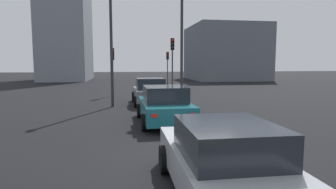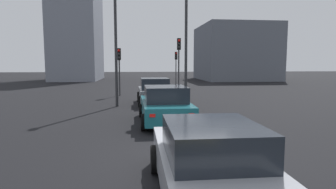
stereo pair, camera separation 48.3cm
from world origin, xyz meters
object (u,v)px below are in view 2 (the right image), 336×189
Objects in this scene: traffic_light_near_left at (119,62)px; traffic_light_near_right at (179,55)px; car_grey_lead at (155,92)px; street_lamp_far at (116,29)px; traffic_light_far_left at (176,61)px; car_silver_third at (210,162)px; street_lamp_kerbside at (186,21)px; car_teal_second at (165,105)px.

traffic_light_near_right reaches higher than traffic_light_near_left.
street_lamp_far reaches higher than car_grey_lead.
street_lamp_far is at bearing 108.61° from car_grey_lead.
traffic_light_near_right is 1.15× the size of traffic_light_far_left.
car_silver_third is 12.61m from street_lamp_far.
traffic_light_far_left is 17.37m from street_lamp_kerbside.
traffic_light_far_left reaches higher than car_grey_lead.
car_grey_lead is 5.67m from traffic_light_near_left.
car_teal_second is 6.86m from car_silver_third.
traffic_light_far_left reaches higher than car_teal_second.
traffic_light_near_left is 5.88m from street_lamp_far.
traffic_light_near_left is at bearing 25.63° from car_grey_lead.
car_grey_lead is 4.62m from street_lamp_kerbside.
street_lamp_kerbside is at bearing -11.64° from traffic_light_far_left.
traffic_light_near_left is (10.52, 2.47, 1.88)m from car_teal_second.
traffic_light_near_right is 6.10m from street_lamp_kerbside.
traffic_light_near_right is at bearing -38.47° from street_lamp_far.
traffic_light_near_left is 7.48m from street_lamp_kerbside.
street_lamp_far reaches higher than car_teal_second.
traffic_light_near_right is (17.42, -2.06, 2.47)m from car_silver_third.
car_teal_second is 0.98× the size of car_silver_third.
traffic_light_near_left reaches higher than car_silver_third.
traffic_light_far_left is (11.35, -6.00, 0.15)m from traffic_light_near_left.
traffic_light_near_left reaches higher than car_teal_second.
car_grey_lead is at bearing -18.12° from traffic_light_far_left.
street_lamp_far reaches higher than car_silver_third.
car_grey_lead is 16.67m from traffic_light_far_left.
traffic_light_near_right is 0.59× the size of street_lamp_far.
car_teal_second is at bearing 160.25° from street_lamp_kerbside.
car_teal_second is at bearing -11.02° from traffic_light_near_right.
traffic_light_far_left is 0.45× the size of street_lamp_kerbside.
traffic_light_near_right is 0.52× the size of street_lamp_kerbside.
traffic_light_far_left is 0.51× the size of street_lamp_far.
traffic_light_near_left is 0.82× the size of traffic_light_near_right.
car_grey_lead reaches higher than car_teal_second.
street_lamp_kerbside is (-5.79, -4.16, 2.28)m from traffic_light_near_left.
traffic_light_near_left is at bearing 8.96° from car_silver_third.
street_lamp_kerbside is 4.04m from street_lamp_far.
street_lamp_kerbside reaches higher than traffic_light_near_left.
street_lamp_kerbside is at bearing -7.28° from car_silver_third.
traffic_light_near_left is at bearing 12.48° from car_teal_second.
traffic_light_near_right is at bearing -4.56° from street_lamp_kerbside.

